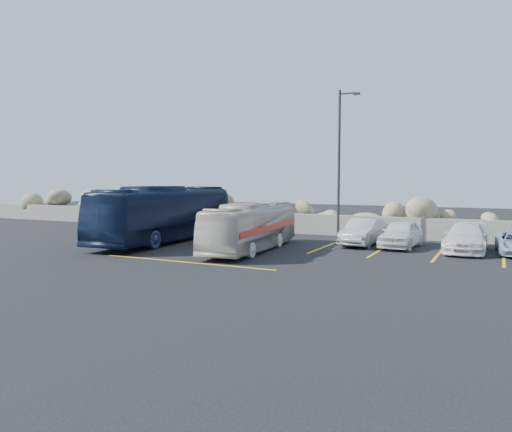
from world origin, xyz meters
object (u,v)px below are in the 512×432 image
at_px(tour_coach, 165,214).
at_px(car_b, 363,232).
at_px(vintage_bus, 251,227).
at_px(lamppost, 340,161).
at_px(car_c, 466,238).
at_px(car_a, 401,234).

relative_size(tour_coach, car_b, 2.67).
bearing_deg(vintage_bus, car_b, 39.79).
height_order(lamppost, car_c, lamppost).
bearing_deg(tour_coach, lamppost, 22.80).
bearing_deg(lamppost, vintage_bus, -117.32).
height_order(car_a, car_c, car_a).
bearing_deg(car_a, tour_coach, -161.03).
xyz_separation_m(tour_coach, car_a, (11.71, 3.19, -0.82)).
distance_m(car_b, car_c, 4.82).
height_order(tour_coach, car_c, tour_coach).
bearing_deg(lamppost, car_c, -10.95).
relative_size(lamppost, car_b, 2.01).
xyz_separation_m(lamppost, vintage_bus, (-2.67, -5.17, -3.19)).
distance_m(vintage_bus, car_c, 9.87).
bearing_deg(vintage_bus, car_c, 18.56).
bearing_deg(car_a, lamppost, 166.74).
height_order(car_a, car_b, car_a).
bearing_deg(lamppost, car_b, -32.04).
bearing_deg(car_b, car_c, -0.05).
bearing_deg(car_a, vintage_bus, -142.22).
bearing_deg(lamppost, car_a, -16.99).
height_order(car_b, car_c, car_b).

